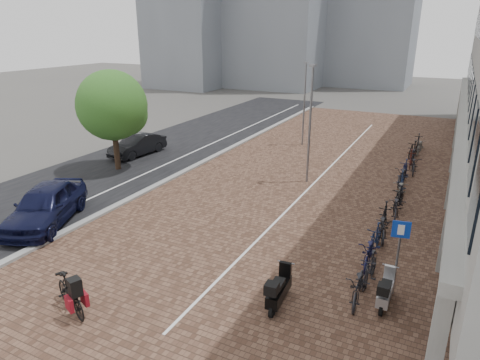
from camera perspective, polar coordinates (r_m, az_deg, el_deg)
name	(u,v)px	position (r m, az deg, el deg)	size (l,w,h in m)	color
ground	(164,265)	(15.62, -10.17, -11.17)	(140.00, 140.00, 0.00)	#474442
plaza_brick	(318,175)	(24.73, 10.47, 0.66)	(14.50, 42.00, 0.04)	brown
street_asphalt	(162,151)	(29.54, -10.41, 3.79)	(8.00, 50.00, 0.03)	black
curb	(211,158)	(27.41, -3.86, 2.97)	(0.35, 42.00, 0.14)	gray
lane_line	(187,155)	(28.41, -7.17, 3.36)	(0.12, 44.00, 0.00)	white
parking_line	(322,175)	(24.67, 10.91, 0.65)	(0.10, 30.00, 0.00)	white
car_navy	(46,205)	(19.88, -24.59, -3.05)	(2.02, 5.01, 1.71)	black
car_dark	(138,145)	(28.86, -13.55, 4.58)	(1.44, 4.14, 1.36)	black
hero_bike	(70,293)	(13.82, -21.83, -13.92)	(2.00, 1.23, 1.37)	black
shoes	(61,274)	(16.01, -22.88, -11.58)	(0.32, 0.27, 0.08)	black
scooter_front	(386,290)	(13.87, 18.94, -13.72)	(0.49, 1.58, 1.09)	#A8A9AE
scooter_mid	(279,288)	(13.17, 5.24, -14.27)	(0.54, 1.72, 1.19)	black
parking_sign	(399,246)	(13.85, 20.51, -8.29)	(0.53, 0.15, 2.56)	slate
lamp_near	(310,127)	(22.65, 9.33, 7.09)	(0.12, 0.12, 6.18)	gray
lamp_far	(304,105)	(30.45, 8.59, 9.89)	(0.12, 0.12, 5.73)	slate
street_tree	(115,107)	(25.56, -16.43, 9.34)	(3.99, 3.99, 5.80)	#382619
bike_row	(401,187)	(22.53, 20.71, -0.85)	(1.26, 21.44, 1.05)	black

